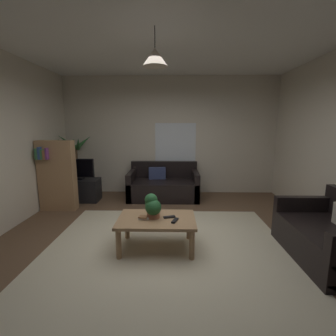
{
  "coord_description": "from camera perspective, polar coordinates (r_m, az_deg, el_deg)",
  "views": [
    {
      "loc": [
        0.08,
        -3.22,
        1.69
      ],
      "look_at": [
        0.0,
        0.3,
        1.05
      ],
      "focal_mm": 25.26,
      "sensor_mm": 36.0,
      "label": 1
    }
  ],
  "objects": [
    {
      "name": "floor",
      "position": [
        3.64,
        -0.11,
        -17.51
      ],
      "size": [
        5.19,
        5.28,
        0.02
      ],
      "primitive_type": "cube",
      "color": "brown",
      "rests_on": "ground"
    },
    {
      "name": "rug",
      "position": [
        3.46,
        -0.19,
        -18.85
      ],
      "size": [
        3.37,
        2.9,
        0.01
      ],
      "primitive_type": "cube",
      "color": "beige",
      "rests_on": "ground"
    },
    {
      "name": "wall_back",
      "position": [
        5.9,
        0.51,
        7.73
      ],
      "size": [
        5.31,
        0.06,
        2.85
      ],
      "primitive_type": "cube",
      "color": "beige",
      "rests_on": "ground"
    },
    {
      "name": "ceiling",
      "position": [
        3.43,
        -0.13,
        30.28
      ],
      "size": [
        5.19,
        5.28,
        0.02
      ],
      "primitive_type": "cube",
      "color": "white"
    },
    {
      "name": "window_pane",
      "position": [
        5.88,
        1.79,
        5.13
      ],
      "size": [
        1.0,
        0.01,
        1.16
      ],
      "primitive_type": "cube",
      "color": "white"
    },
    {
      "name": "couch_under_window",
      "position": [
        5.55,
        -1.11,
        -4.5
      ],
      "size": [
        1.6,
        0.88,
        0.82
      ],
      "color": "black",
      "rests_on": "ground"
    },
    {
      "name": "couch_right_side",
      "position": [
        3.74,
        34.88,
        -13.88
      ],
      "size": [
        0.88,
        1.34,
        0.82
      ],
      "rotation": [
        0.0,
        0.0,
        -1.57
      ],
      "color": "black",
      "rests_on": "ground"
    },
    {
      "name": "coffee_table",
      "position": [
        3.33,
        -2.78,
        -13.05
      ],
      "size": [
        1.05,
        0.68,
        0.44
      ],
      "color": "#A87F56",
      "rests_on": "ground"
    },
    {
      "name": "book_on_table_0",
      "position": [
        3.28,
        -5.9,
        -11.93
      ],
      "size": [
        0.14,
        0.09,
        0.03
      ],
      "primitive_type": "cube",
      "rotation": [
        0.0,
        0.0,
        0.02
      ],
      "color": "beige",
      "rests_on": "coffee_table"
    },
    {
      "name": "book_on_table_1",
      "position": [
        3.26,
        -6.02,
        -11.66
      ],
      "size": [
        0.13,
        0.1,
        0.02
      ],
      "primitive_type": "cube",
      "rotation": [
        0.0,
        0.0,
        -0.17
      ],
      "color": "#99663F",
      "rests_on": "coffee_table"
    },
    {
      "name": "remote_on_table_0",
      "position": [
        3.31,
        0.34,
        -11.75
      ],
      "size": [
        0.17,
        0.1,
        0.02
      ],
      "primitive_type": "cube",
      "rotation": [
        0.0,
        0.0,
        1.89
      ],
      "color": "black",
      "rests_on": "coffee_table"
    },
    {
      "name": "remote_on_table_1",
      "position": [
        3.2,
        1.68,
        -12.55
      ],
      "size": [
        0.1,
        0.17,
        0.02
      ],
      "primitive_type": "cube",
      "rotation": [
        0.0,
        0.0,
        5.94
      ],
      "color": "black",
      "rests_on": "coffee_table"
    },
    {
      "name": "potted_plant_on_table",
      "position": [
        3.26,
        -3.8,
        -9.06
      ],
      "size": [
        0.23,
        0.24,
        0.34
      ],
      "color": "#B77051",
      "rests_on": "coffee_table"
    },
    {
      "name": "tv_stand",
      "position": [
        5.72,
        -20.64,
        -4.97
      ],
      "size": [
        0.9,
        0.44,
        0.5
      ],
      "primitive_type": "cube",
      "color": "black",
      "rests_on": "ground"
    },
    {
      "name": "tv",
      "position": [
        5.6,
        -21.03,
        -0.21
      ],
      "size": [
        0.74,
        0.16,
        0.46
      ],
      "color": "black",
      "rests_on": "tv_stand"
    },
    {
      "name": "potted_palm_corner",
      "position": [
        6.06,
        -21.1,
        0.18
      ],
      "size": [
        0.8,
        0.86,
        1.5
      ],
      "color": "beige",
      "rests_on": "ground"
    },
    {
      "name": "bookshelf_corner",
      "position": [
        5.18,
        -25.24,
        -1.57
      ],
      "size": [
        0.7,
        0.31,
        1.4
      ],
      "color": "#A87F56",
      "rests_on": "ground"
    },
    {
      "name": "pendant_lamp",
      "position": [
        3.16,
        -3.15,
        25.13
      ],
      "size": [
        0.31,
        0.31,
        0.46
      ],
      "color": "black"
    }
  ]
}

